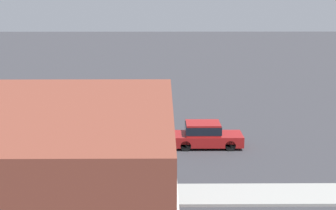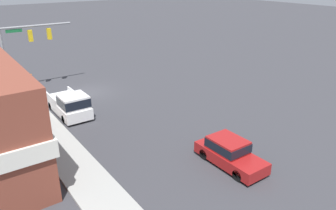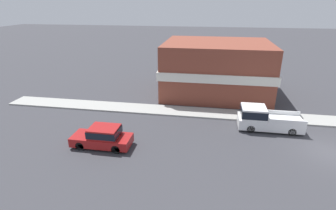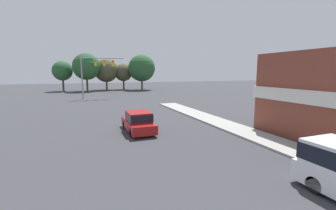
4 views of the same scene
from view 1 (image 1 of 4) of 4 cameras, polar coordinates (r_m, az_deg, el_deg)
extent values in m
cylinder|color=black|center=(30.87, 7.19, -4.02)|extent=(0.22, 0.66, 0.66)
cylinder|color=black|center=(29.35, 7.60, -4.94)|extent=(0.22, 0.66, 0.66)
cylinder|color=black|center=(30.63, 2.04, -4.06)|extent=(0.22, 0.66, 0.66)
cylinder|color=black|center=(29.10, 2.18, -5.00)|extent=(0.22, 0.66, 0.66)
cube|color=maroon|center=(29.90, 4.77, -4.15)|extent=(1.83, 4.47, 0.68)
cube|color=maroon|center=(29.67, 4.28, -2.84)|extent=(1.68, 2.14, 0.74)
cube|color=black|center=(29.67, 4.28, -2.84)|extent=(1.70, 2.23, 0.52)
cylinder|color=black|center=(27.29, -19.10, -6.99)|extent=(0.22, 0.66, 0.66)
camera|label=2|loc=(21.24, 42.77, 13.11)|focal=35.00mm
camera|label=3|loc=(45.01, -7.25, 14.18)|focal=28.00mm
camera|label=4|loc=(35.70, -23.92, 4.35)|focal=24.00mm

